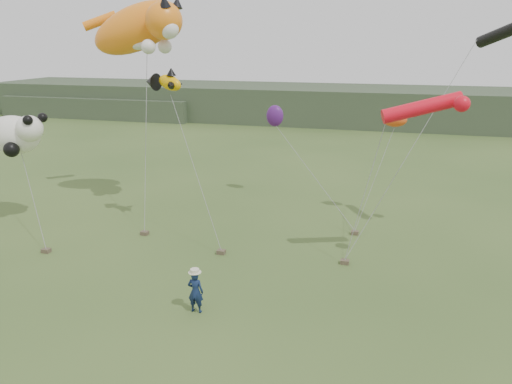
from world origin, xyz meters
TOP-DOWN VIEW (x-y plane):
  - ground at (0.00, 0.00)m, footprint 120.00×120.00m
  - headland at (-3.11, 44.69)m, footprint 90.00×13.00m
  - festival_attendant at (-0.43, -0.37)m, footprint 0.57×0.38m
  - sandbag_anchors at (-1.44, 5.31)m, footprint 13.60×6.24m
  - cat_kite at (-7.21, 9.89)m, footprint 6.64×3.60m
  - fish_kite at (-4.82, 7.02)m, footprint 2.27×1.47m
  - tube_kites at (8.43, 6.90)m, footprint 6.31×5.90m
  - panda_kite at (-12.51, 5.84)m, footprint 3.44×2.22m
  - misc_kites at (1.84, 12.82)m, footprint 7.93×2.77m

SIDE VIEW (x-z plane):
  - ground at x=0.00m, z-range 0.00..0.00m
  - sandbag_anchors at x=-1.44m, z-range 0.00..0.18m
  - festival_attendant at x=-0.43m, z-range 0.00..1.55m
  - headland at x=-3.11m, z-range -0.08..3.92m
  - panda_kite at x=-12.51m, z-range 3.58..5.72m
  - misc_kites at x=1.84m, z-range 4.42..5.74m
  - fish_kite at x=-4.82m, z-range 6.72..7.90m
  - tube_kites at x=8.43m, z-range 5.92..10.02m
  - cat_kite at x=-7.21m, z-range 7.87..11.81m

